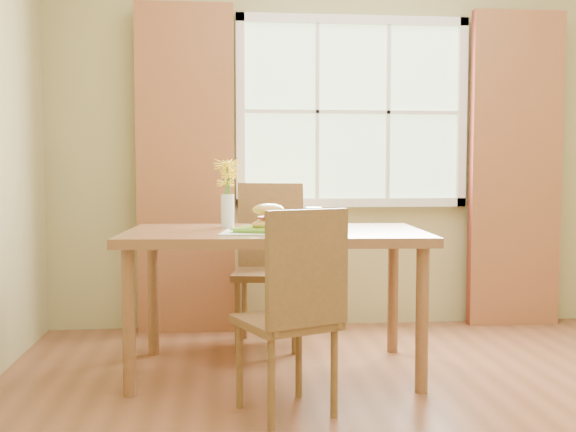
# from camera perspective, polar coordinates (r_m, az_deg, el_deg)

# --- Properties ---
(room) EXTENTS (4.24, 3.84, 2.74)m
(room) POSITION_cam_1_polar(r_m,az_deg,el_deg) (2.94, 12.55, 8.68)
(room) COLOR brown
(room) RESTS_ON ground
(window) EXTENTS (1.62, 0.06, 1.32)m
(window) POSITION_cam_1_polar(r_m,az_deg,el_deg) (4.76, 5.48, 8.74)
(window) COLOR #A6C998
(window) RESTS_ON room
(curtain_left) EXTENTS (0.65, 0.08, 2.20)m
(curtain_left) POSITION_cam_1_polar(r_m,az_deg,el_deg) (4.57, -8.65, 3.89)
(curtain_left) COLOR maroon
(curtain_left) RESTS_ON room
(curtain_right) EXTENTS (0.65, 0.08, 2.20)m
(curtain_right) POSITION_cam_1_polar(r_m,az_deg,el_deg) (5.01, 18.70, 3.73)
(curtain_right) COLOR maroon
(curtain_right) RESTS_ON room
(dining_table) EXTENTS (1.64, 0.99, 0.78)m
(dining_table) POSITION_cam_1_polar(r_m,az_deg,el_deg) (3.63, -1.10, -2.47)
(dining_table) COLOR brown
(dining_table) RESTS_ON room
(chair_near) EXTENTS (0.51, 0.51, 0.94)m
(chair_near) POSITION_cam_1_polar(r_m,az_deg,el_deg) (2.98, 0.58, -7.48)
(chair_near) COLOR brown
(chair_near) RESTS_ON room
(chair_far) EXTENTS (0.48, 0.48, 1.02)m
(chair_far) POSITION_cam_1_polar(r_m,az_deg,el_deg) (4.27, -1.58, -3.38)
(chair_far) COLOR brown
(chair_far) RESTS_ON room
(placemat) EXTENTS (0.50, 0.40, 0.01)m
(placemat) POSITION_cam_1_polar(r_m,az_deg,el_deg) (3.47, -1.84, -1.39)
(placemat) COLOR beige
(placemat) RESTS_ON dining_table
(plate) EXTENTS (0.31, 0.31, 0.01)m
(plate) POSITION_cam_1_polar(r_m,az_deg,el_deg) (3.50, -2.40, -1.21)
(plate) COLOR #7DC832
(plate) RESTS_ON placemat
(croissant_sandwich) EXTENTS (0.20, 0.16, 0.13)m
(croissant_sandwich) POSITION_cam_1_polar(r_m,az_deg,el_deg) (3.52, -1.70, -0.04)
(croissant_sandwich) COLOR gold
(croissant_sandwich) RESTS_ON plate
(water_glass) EXTENTS (0.09, 0.09, 0.13)m
(water_glass) POSITION_cam_1_polar(r_m,az_deg,el_deg) (3.55, 2.17, -0.34)
(water_glass) COLOR silver
(water_glass) RESTS_ON dining_table
(flower_vase) EXTENTS (0.16, 0.16, 0.39)m
(flower_vase) POSITION_cam_1_polar(r_m,az_deg,el_deg) (3.81, -5.14, 2.66)
(flower_vase) COLOR silver
(flower_vase) RESTS_ON dining_table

